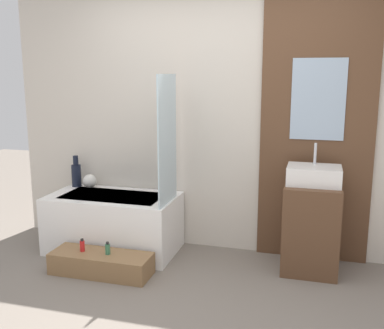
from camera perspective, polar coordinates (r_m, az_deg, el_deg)
ground_plane at (r=3.25m, az=-3.33°, el=-20.17°), size 12.00×12.00×0.00m
wall_tiled_back at (r=4.31m, az=3.34°, el=6.06°), size 4.20×0.06×2.60m
wall_wood_accent at (r=4.16m, az=15.60°, el=5.58°), size 1.00×0.04×2.60m
bathtub at (r=4.47m, az=-9.93°, el=-7.30°), size 1.23×0.67×0.55m
glass_shower_screen at (r=3.99m, az=-3.16°, el=3.13°), size 0.01×0.48×1.15m
wooden_step_bench at (r=4.05m, az=-11.44°, el=-12.21°), size 0.88×0.31×0.19m
vanity_cabinet at (r=4.09m, az=14.88°, el=-7.72°), size 0.47×0.50×0.78m
sink at (r=3.96m, az=15.23°, el=-1.31°), size 0.45×0.32×0.34m
vase_tall_dark at (r=4.80m, az=-14.48°, el=-1.16°), size 0.10×0.10×0.32m
vase_round_light at (r=4.72m, az=-12.86°, el=-2.07°), size 0.14×0.14×0.14m
bottle_soap_primary at (r=4.08m, az=-13.76°, el=-9.98°), size 0.04×0.04×0.11m
bottle_soap_secondary at (r=3.97m, az=-10.66°, el=-10.47°), size 0.04×0.04×0.11m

